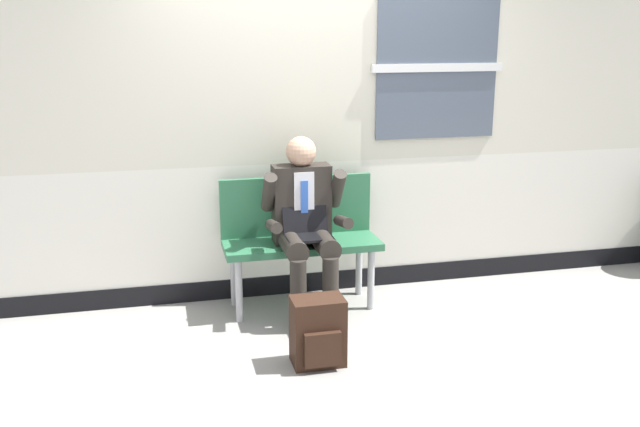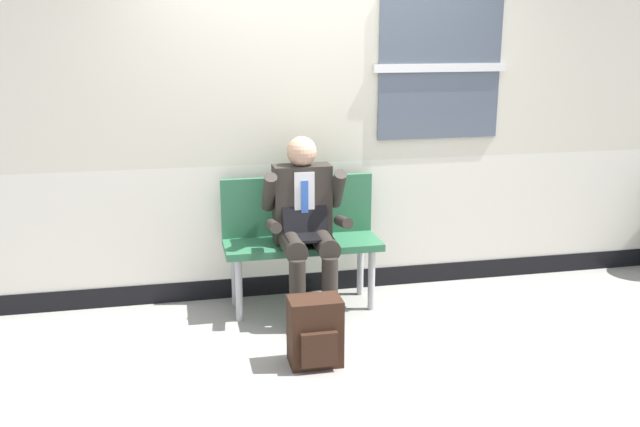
% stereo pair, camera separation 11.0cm
% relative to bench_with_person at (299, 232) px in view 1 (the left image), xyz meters
% --- Properties ---
extents(ground_plane, '(18.00, 18.00, 0.00)m').
position_rel_bench_with_person_xyz_m(ground_plane, '(0.17, -0.49, -0.55)').
color(ground_plane, gray).
extents(station_wall, '(6.20, 0.17, 3.02)m').
position_rel_bench_with_person_xyz_m(station_wall, '(0.18, 0.28, 0.95)').
color(station_wall, beige).
rests_on(station_wall, ground).
extents(bench_with_person, '(1.11, 0.42, 0.93)m').
position_rel_bench_with_person_xyz_m(bench_with_person, '(0.00, 0.00, 0.00)').
color(bench_with_person, '#2D6B47').
rests_on(bench_with_person, ground).
extents(person_seated, '(0.57, 0.70, 1.25)m').
position_rel_bench_with_person_xyz_m(person_seated, '(0.00, -0.20, 0.12)').
color(person_seated, '#2D2823').
rests_on(person_seated, ground).
extents(backpack, '(0.31, 0.25, 0.42)m').
position_rel_bench_with_person_xyz_m(backpack, '(-0.09, -0.97, -0.34)').
color(backpack, '#331E14').
rests_on(backpack, ground).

